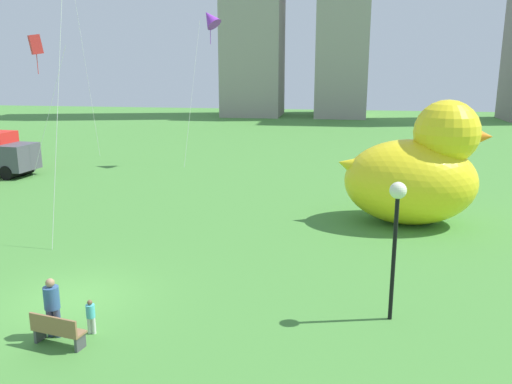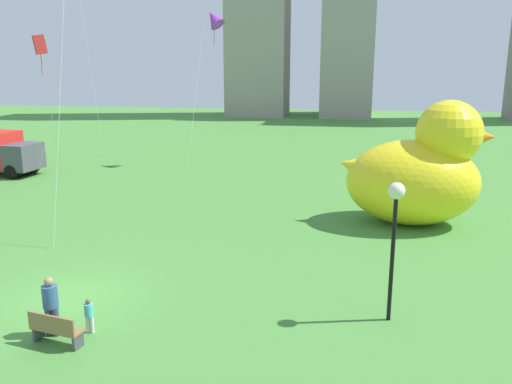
% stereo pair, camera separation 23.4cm
% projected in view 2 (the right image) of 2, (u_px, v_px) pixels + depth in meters
% --- Properties ---
extents(ground_plane, '(140.00, 140.00, 0.00)m').
position_uv_depth(ground_plane, '(73.00, 298.00, 16.75)').
color(ground_plane, '#488738').
extents(park_bench, '(1.52, 0.73, 0.90)m').
position_uv_depth(park_bench, '(55.00, 329.00, 13.88)').
color(park_bench, olive).
rests_on(park_bench, ground).
extents(person_adult, '(0.41, 0.41, 1.68)m').
position_uv_depth(person_adult, '(51.00, 304.00, 14.29)').
color(person_adult, '#38476B').
rests_on(person_adult, ground).
extents(person_child, '(0.24, 0.24, 0.99)m').
position_uv_depth(person_child, '(89.00, 314.00, 14.51)').
color(person_child, silver).
rests_on(person_child, ground).
extents(giant_inflatable_duck, '(6.84, 4.39, 5.67)m').
position_uv_depth(giant_inflatable_duck, '(418.00, 172.00, 23.97)').
color(giant_inflatable_duck, yellow).
rests_on(giant_inflatable_duck, ground).
extents(lamppost, '(0.47, 0.47, 4.08)m').
position_uv_depth(lamppost, '(395.00, 215.00, 14.60)').
color(lamppost, black).
rests_on(lamppost, ground).
extents(kite_purple, '(2.74, 3.04, 10.93)m').
position_uv_depth(kite_purple, '(214.00, 19.00, 36.14)').
color(kite_purple, silver).
rests_on(kite_purple, ground).
extents(kite_red, '(2.68, 2.14, 8.85)m').
position_uv_depth(kite_red, '(40.00, 45.00, 31.35)').
color(kite_red, silver).
rests_on(kite_red, ground).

